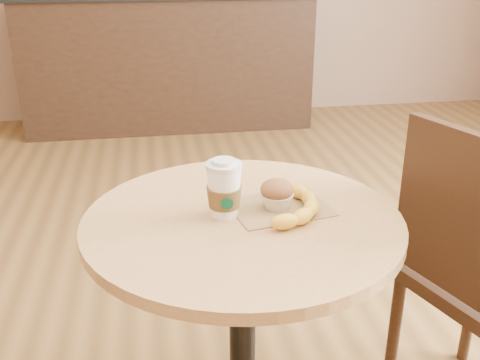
# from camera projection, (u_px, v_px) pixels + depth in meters

# --- Properties ---
(cafe_table) EXTENTS (0.78, 0.78, 0.75)m
(cafe_table) POSITION_uv_depth(u_px,v_px,m) (242.00, 282.00, 1.44)
(cafe_table) COLOR black
(cafe_table) RESTS_ON ground
(chair_right) EXTENTS (0.53, 0.53, 0.95)m
(chair_right) POSITION_uv_depth(u_px,v_px,m) (480.00, 274.00, 1.55)
(chair_right) COLOR #311D11
(chair_right) RESTS_ON ground
(service_counter) EXTENTS (2.30, 0.65, 1.04)m
(service_counter) POSITION_uv_depth(u_px,v_px,m) (168.00, 61.00, 4.42)
(service_counter) COLOR black
(service_counter) RESTS_ON ground
(kraft_bag) EXTENTS (0.27, 0.22, 0.00)m
(kraft_bag) POSITION_uv_depth(u_px,v_px,m) (280.00, 208.00, 1.41)
(kraft_bag) COLOR olive
(kraft_bag) RESTS_ON cafe_table
(coffee_cup) EXTENTS (0.09, 0.09, 0.15)m
(coffee_cup) POSITION_uv_depth(u_px,v_px,m) (224.00, 191.00, 1.35)
(coffee_cup) COLOR white
(coffee_cup) RESTS_ON cafe_table
(muffin) EXTENTS (0.09, 0.09, 0.08)m
(muffin) POSITION_uv_depth(u_px,v_px,m) (277.00, 194.00, 1.40)
(muffin) COLOR silver
(muffin) RESTS_ON kraft_bag
(banana) EXTENTS (0.23, 0.30, 0.04)m
(banana) POSITION_uv_depth(u_px,v_px,m) (293.00, 202.00, 1.40)
(banana) COLOR yellow
(banana) RESTS_ON kraft_bag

